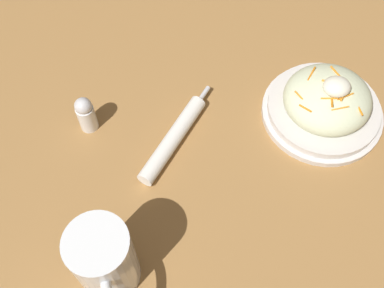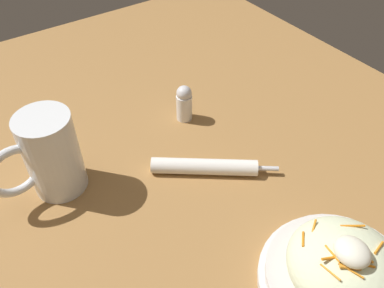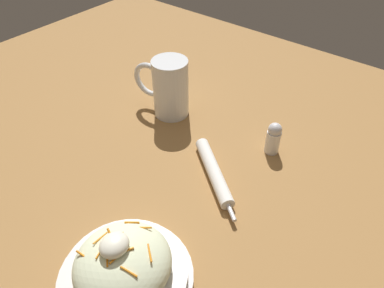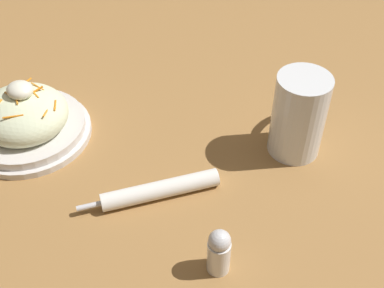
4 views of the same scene
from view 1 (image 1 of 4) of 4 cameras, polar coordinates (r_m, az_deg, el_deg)
ground_plane at (r=0.73m, az=3.64°, el=-12.86°), size 1.43×1.43×0.00m
salad_plate at (r=0.84m, az=15.96°, el=4.75°), size 0.21×0.21×0.10m
beer_mug at (r=0.66m, az=-10.50°, el=-14.09°), size 0.09×0.15×0.14m
napkin_roll at (r=0.79m, az=-2.29°, el=0.69°), size 0.14×0.18×0.03m
salt_shaker at (r=0.81m, az=-12.81°, el=3.62°), size 0.03×0.03×0.08m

